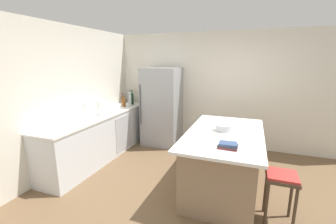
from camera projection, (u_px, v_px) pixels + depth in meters
The scene contains 17 objects.
ground_plane at pixel (192, 193), 3.42m from camera, with size 7.20×7.20×0.00m, color brown.
wall_rear at pixel (218, 90), 5.19m from camera, with size 6.00×0.10×2.60m, color silver.
wall_left at pixel (58, 99), 3.96m from camera, with size 0.10×6.00×2.60m, color silver.
counter_run_left at pixel (102, 136), 4.64m from camera, with size 0.63×2.91×0.91m.
kitchen_island at pixel (223, 160), 3.49m from camera, with size 1.10×1.97×0.91m.
refrigerator at pixel (162, 107), 5.32m from camera, with size 0.83×0.75×1.81m.
bar_stool at pixel (281, 183), 2.71m from camera, with size 0.36×0.36×0.65m.
sink_faucet at pixel (85, 110), 4.18m from camera, with size 0.15×0.05×0.30m.
paper_towel_roll at pixel (100, 108), 4.45m from camera, with size 0.14×0.14×0.31m.
vinegar_bottle at pixel (130, 98), 5.76m from camera, with size 0.05×0.05×0.27m.
olive_oil_bottle at pixel (130, 98), 5.65m from camera, with size 0.06×0.06×0.34m.
wine_bottle at pixel (132, 99), 5.52m from camera, with size 0.07×0.07×0.36m.
soda_bottle at pixel (130, 100), 5.43m from camera, with size 0.07×0.07×0.34m.
syrup_bottle at pixel (123, 101), 5.40m from camera, with size 0.07×0.07×0.30m.
whiskey_bottle at pixel (124, 102), 5.30m from camera, with size 0.08×0.08×0.25m.
cookbook_stack at pixel (228, 145), 2.78m from camera, with size 0.24×0.19×0.07m.
mixing_bowl at pixel (223, 128), 3.47m from camera, with size 0.25×0.25×0.10m.
Camera 1 is at (0.73, -2.99, 1.98)m, focal length 24.08 mm.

